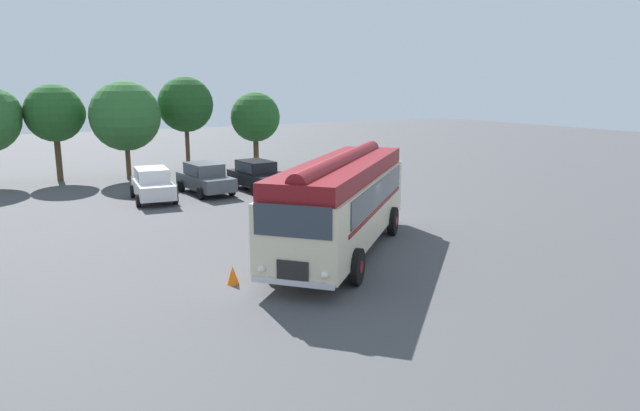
% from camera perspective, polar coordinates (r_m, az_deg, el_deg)
% --- Properties ---
extents(ground_plane, '(120.00, 120.00, 0.00)m').
position_cam_1_polar(ground_plane, '(20.16, 2.14, -4.71)').
color(ground_plane, '#474749').
extents(vintage_bus, '(9.11, 8.59, 3.49)m').
position_cam_1_polar(vintage_bus, '(19.76, 2.19, 0.61)').
color(vintage_bus, beige).
rests_on(vintage_bus, ground).
extents(car_near_left, '(2.33, 4.37, 1.66)m').
position_cam_1_polar(car_near_left, '(30.10, -16.39, 2.06)').
color(car_near_left, silver).
rests_on(car_near_left, ground).
extents(car_mid_left, '(2.23, 4.33, 1.66)m').
position_cam_1_polar(car_mid_left, '(31.35, -11.41, 2.69)').
color(car_mid_left, '#4C5156').
rests_on(car_mid_left, ground).
extents(car_mid_right, '(2.21, 4.32, 1.66)m').
position_cam_1_polar(car_mid_right, '(31.87, -6.33, 3.01)').
color(car_mid_right, black).
rests_on(car_mid_right, ground).
extents(tree_left_of_centre, '(3.55, 3.45, 5.84)m').
position_cam_1_polar(tree_left_of_centre, '(38.23, -24.81, 8.36)').
color(tree_left_of_centre, '#4C3823').
rests_on(tree_left_of_centre, ground).
extents(tree_centre, '(4.25, 4.25, 6.04)m').
position_cam_1_polar(tree_centre, '(37.21, -18.91, 8.43)').
color(tree_centre, '#4C3823').
rests_on(tree_centre, ground).
extents(tree_right_of_centre, '(3.62, 3.62, 6.31)m').
position_cam_1_polar(tree_right_of_centre, '(39.14, -13.33, 9.71)').
color(tree_right_of_centre, '#4C3823').
rests_on(tree_right_of_centre, ground).
extents(tree_far_right, '(3.39, 3.39, 5.29)m').
position_cam_1_polar(tree_far_right, '(39.96, -6.49, 8.73)').
color(tree_far_right, '#4C3823').
rests_on(tree_far_right, ground).
extents(traffic_cone, '(0.36, 0.36, 0.55)m').
position_cam_1_polar(traffic_cone, '(17.17, -8.72, -6.89)').
color(traffic_cone, orange).
rests_on(traffic_cone, ground).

